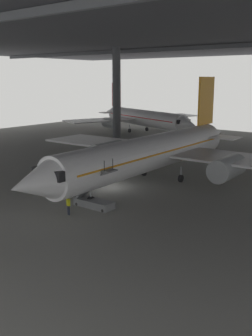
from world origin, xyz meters
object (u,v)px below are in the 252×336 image
(airplane_main, at_px, (152,153))
(crew_worker_by_stairs, at_px, (68,204))
(airplane_distant, at_px, (143,118))
(boarding_stairs, at_px, (95,200))

(airplane_main, xyz_separation_m, crew_worker_by_stairs, (0.53, -13.83, -2.59))
(crew_worker_by_stairs, distance_m, airplane_distant, 55.30)
(airplane_main, xyz_separation_m, airplane_distant, (-26.08, 34.59, -0.24))
(crew_worker_by_stairs, bearing_deg, airplane_distant, 118.80)
(airplane_distant, bearing_deg, crew_worker_by_stairs, -61.20)
(crew_worker_by_stairs, bearing_deg, boarding_stairs, 83.65)
(airplane_main, height_order, airplane_distant, airplane_main)
(crew_worker_by_stairs, relative_size, airplane_distant, 0.05)
(boarding_stairs, relative_size, crew_worker_by_stairs, 2.80)
(boarding_stairs, relative_size, airplane_distant, 0.14)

